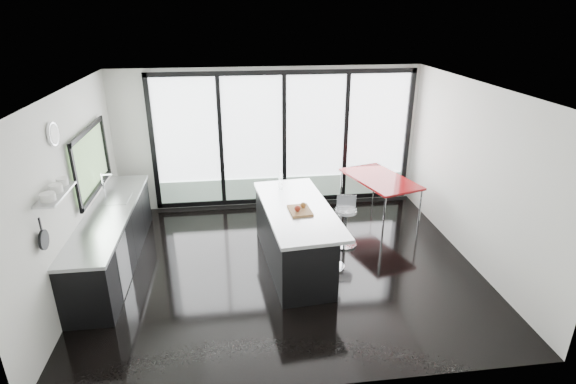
{
  "coord_description": "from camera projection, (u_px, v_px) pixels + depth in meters",
  "views": [
    {
      "loc": [
        -0.73,
        -6.14,
        3.84
      ],
      "look_at": [
        0.1,
        0.3,
        1.15
      ],
      "focal_mm": 28.0,
      "sensor_mm": 36.0,
      "label": 1
    }
  ],
  "objects": [
    {
      "name": "floor",
      "position": [
        284.0,
        266.0,
        7.18
      ],
      "size": [
        6.0,
        5.0,
        0.0
      ],
      "primitive_type": "cube",
      "color": "black",
      "rests_on": "ground"
    },
    {
      "name": "ceiling",
      "position": [
        284.0,
        89.0,
        6.11
      ],
      "size": [
        6.0,
        5.0,
        0.0
      ],
      "primitive_type": "cube",
      "color": "white",
      "rests_on": "wall_back"
    },
    {
      "name": "wall_back",
      "position": [
        283.0,
        145.0,
        8.98
      ],
      "size": [
        6.0,
        0.09,
        2.8
      ],
      "color": "beige",
      "rests_on": "ground"
    },
    {
      "name": "wall_front",
      "position": [
        315.0,
        278.0,
        4.35
      ],
      "size": [
        6.0,
        0.0,
        2.8
      ],
      "primitive_type": "cube",
      "color": "beige",
      "rests_on": "ground"
    },
    {
      "name": "wall_left",
      "position": [
        77.0,
        177.0,
        6.48
      ],
      "size": [
        0.26,
        5.0,
        2.8
      ],
      "color": "beige",
      "rests_on": "ground"
    },
    {
      "name": "wall_right",
      "position": [
        475.0,
        175.0,
        7.0
      ],
      "size": [
        0.0,
        5.0,
        2.8
      ],
      "primitive_type": "cube",
      "color": "beige",
      "rests_on": "ground"
    },
    {
      "name": "counter_cabinets",
      "position": [
        112.0,
        238.0,
        7.05
      ],
      "size": [
        0.69,
        3.24,
        1.36
      ],
      "color": "black",
      "rests_on": "floor"
    },
    {
      "name": "island",
      "position": [
        292.0,
        235.0,
        7.08
      ],
      "size": [
        1.21,
        2.47,
        1.27
      ],
      "color": "black",
      "rests_on": "floor"
    },
    {
      "name": "bar_stool_near",
      "position": [
        332.0,
        249.0,
        7.01
      ],
      "size": [
        0.42,
        0.42,
        0.65
      ],
      "primitive_type": "cylinder",
      "rotation": [
        0.0,
        0.0,
        -0.01
      ],
      "color": "silver",
      "rests_on": "floor"
    },
    {
      "name": "bar_stool_far",
      "position": [
        345.0,
        227.0,
        7.68
      ],
      "size": [
        0.52,
        0.52,
        0.68
      ],
      "primitive_type": "cylinder",
      "rotation": [
        0.0,
        0.0,
        -0.26
      ],
      "color": "silver",
      "rests_on": "floor"
    },
    {
      "name": "red_table",
      "position": [
        378.0,
        198.0,
        8.64
      ],
      "size": [
        1.31,
        1.76,
        0.84
      ],
      "primitive_type": "cube",
      "rotation": [
        0.0,
        0.0,
        0.3
      ],
      "color": "maroon",
      "rests_on": "floor"
    }
  ]
}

